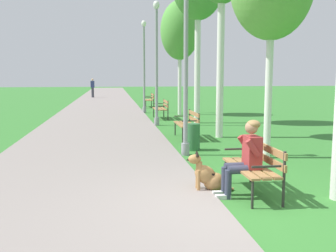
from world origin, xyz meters
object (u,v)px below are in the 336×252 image
(lamp_post_far, at_px, (144,66))
(litter_bin, at_px, (193,137))
(lamp_post_mid, at_px, (157,62))
(dog_shepherd, at_px, (208,176))
(park_bench_near, at_px, (255,164))
(person_seated_on_near_bench, at_px, (246,155))
(pedestrian_distant, at_px, (93,88))
(lamp_post_near, at_px, (186,68))
(park_bench_mid, at_px, (188,122))
(park_bench_far, at_px, (162,107))
(park_bench_furthest, at_px, (150,99))
(birch_tree_fifth, at_px, (180,31))

(lamp_post_far, xyz_separation_m, litter_bin, (0.43, -10.26, -2.07))
(lamp_post_mid, bearing_deg, dog_shepherd, -90.84)
(park_bench_near, distance_m, person_seated_on_near_bench, 0.28)
(litter_bin, bearing_deg, pedestrian_distant, 98.71)
(lamp_post_near, height_order, pedestrian_distant, lamp_post_near)
(lamp_post_far, bearing_deg, park_bench_mid, -85.47)
(park_bench_far, bearing_deg, park_bench_furthest, 89.46)
(lamp_post_mid, height_order, pedestrian_distant, lamp_post_mid)
(lamp_post_far, bearing_deg, pedestrian_distant, 103.26)
(park_bench_furthest, relative_size, birch_tree_fifth, 0.27)
(park_bench_far, relative_size, lamp_post_mid, 0.32)
(lamp_post_mid, relative_size, litter_bin, 6.76)
(park_bench_furthest, relative_size, person_seated_on_near_bench, 1.20)
(lamp_post_near, bearing_deg, park_bench_mid, 77.30)
(lamp_post_mid, bearing_deg, lamp_post_near, -89.54)
(park_bench_far, relative_size, birch_tree_fifth, 0.27)
(dog_shepherd, bearing_deg, park_bench_mid, 82.37)
(park_bench_far, height_order, litter_bin, park_bench_far)
(person_seated_on_near_bench, distance_m, dog_shepherd, 0.76)
(person_seated_on_near_bench, relative_size, pedestrian_distant, 0.76)
(park_bench_mid, xyz_separation_m, lamp_post_mid, (-0.61, 3.27, 1.93))
(park_bench_mid, bearing_deg, lamp_post_far, 94.53)
(lamp_post_far, distance_m, litter_bin, 10.48)
(park_bench_furthest, relative_size, lamp_post_near, 0.36)
(park_bench_furthest, height_order, person_seated_on_near_bench, person_seated_on_near_bench)
(park_bench_far, bearing_deg, lamp_post_mid, -102.18)
(park_bench_near, relative_size, pedestrian_distant, 0.91)
(park_bench_far, height_order, pedestrian_distant, pedestrian_distant)
(park_bench_mid, relative_size, park_bench_furthest, 1.00)
(park_bench_furthest, distance_m, birch_tree_fifth, 5.94)
(park_bench_near, xyz_separation_m, dog_shepherd, (-0.73, 0.26, -0.25))
(park_bench_near, relative_size, dog_shepherd, 1.80)
(park_bench_furthest, relative_size, pedestrian_distant, 0.91)
(dog_shepherd, bearing_deg, birch_tree_fifth, 82.28)
(park_bench_near, xyz_separation_m, park_bench_mid, (0.00, 5.75, 0.00))
(lamp_post_mid, bearing_deg, lamp_post_far, 90.66)
(dog_shepherd, height_order, lamp_post_near, lamp_post_near)
(park_bench_furthest, height_order, pedestrian_distant, pedestrian_distant)
(park_bench_far, xyz_separation_m, birch_tree_fifth, (1.11, 1.69, 3.57))
(birch_tree_fifth, bearing_deg, lamp_post_mid, -111.91)
(dog_shepherd, bearing_deg, park_bench_far, 86.78)
(park_bench_near, relative_size, lamp_post_near, 0.36)
(park_bench_near, height_order, lamp_post_mid, lamp_post_mid)
(lamp_post_far, height_order, litter_bin, lamp_post_far)
(park_bench_furthest, xyz_separation_m, birch_tree_fifth, (1.05, -4.63, 3.57))
(park_bench_furthest, xyz_separation_m, lamp_post_near, (-0.50, -14.36, 1.62))
(park_bench_far, relative_size, lamp_post_near, 0.36)
(park_bench_far, xyz_separation_m, park_bench_furthest, (0.06, 6.32, 0.00))
(park_bench_near, height_order, birch_tree_fifth, birch_tree_fifth)
(lamp_post_far, bearing_deg, lamp_post_mid, -89.34)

